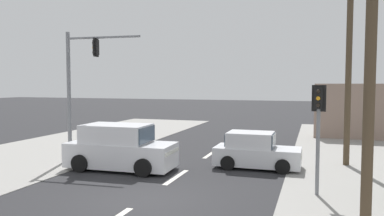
{
  "coord_description": "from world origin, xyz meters",
  "views": [
    {
      "loc": [
        4.99,
        -10.31,
        3.6
      ],
      "look_at": [
        0.31,
        4.0,
        2.62
      ],
      "focal_mm": 35.0,
      "sensor_mm": 36.0,
      "label": 1
    }
  ],
  "objects_px": {
    "hatchback_receding_far": "(256,151)",
    "suv_crossing_left": "(120,148)",
    "utility_pole_midground_right": "(349,44)",
    "traffic_signal_mast": "(79,79)",
    "utility_pole_foreground_right": "(365,27)",
    "pedestal_signal_right_kerb": "(318,121)"
  },
  "relations": [
    {
      "from": "utility_pole_midground_right",
      "to": "hatchback_receding_far",
      "type": "xyz_separation_m",
      "value": [
        -3.73,
        -1.71,
        -4.59
      ]
    },
    {
      "from": "utility_pole_foreground_right",
      "to": "pedestal_signal_right_kerb",
      "type": "xyz_separation_m",
      "value": [
        -0.95,
        2.88,
        -2.5
      ]
    },
    {
      "from": "traffic_signal_mast",
      "to": "hatchback_receding_far",
      "type": "bearing_deg",
      "value": 6.67
    },
    {
      "from": "utility_pole_midground_right",
      "to": "traffic_signal_mast",
      "type": "xyz_separation_m",
      "value": [
        -11.83,
        -2.66,
        -1.46
      ]
    },
    {
      "from": "utility_pole_midground_right",
      "to": "hatchback_receding_far",
      "type": "height_order",
      "value": "utility_pole_midground_right"
    },
    {
      "from": "hatchback_receding_far",
      "to": "utility_pole_foreground_right",
      "type": "bearing_deg",
      "value": -61.35
    },
    {
      "from": "utility_pole_foreground_right",
      "to": "suv_crossing_left",
      "type": "xyz_separation_m",
      "value": [
        -8.8,
        4.22,
        -4.04
      ]
    },
    {
      "from": "traffic_signal_mast",
      "to": "suv_crossing_left",
      "type": "xyz_separation_m",
      "value": [
        2.72,
        -1.11,
        -2.95
      ]
    },
    {
      "from": "utility_pole_midground_right",
      "to": "traffic_signal_mast",
      "type": "relative_size",
      "value": 1.68
    },
    {
      "from": "hatchback_receding_far",
      "to": "suv_crossing_left",
      "type": "xyz_separation_m",
      "value": [
        -5.37,
        -2.06,
        0.18
      ]
    },
    {
      "from": "traffic_signal_mast",
      "to": "pedestal_signal_right_kerb",
      "type": "height_order",
      "value": "traffic_signal_mast"
    },
    {
      "from": "utility_pole_midground_right",
      "to": "suv_crossing_left",
      "type": "height_order",
      "value": "utility_pole_midground_right"
    },
    {
      "from": "utility_pole_foreground_right",
      "to": "pedestal_signal_right_kerb",
      "type": "height_order",
      "value": "utility_pole_foreground_right"
    },
    {
      "from": "pedestal_signal_right_kerb",
      "to": "suv_crossing_left",
      "type": "relative_size",
      "value": 0.77
    },
    {
      "from": "traffic_signal_mast",
      "to": "pedestal_signal_right_kerb",
      "type": "bearing_deg",
      "value": -13.05
    },
    {
      "from": "suv_crossing_left",
      "to": "traffic_signal_mast",
      "type": "bearing_deg",
      "value": 157.81
    },
    {
      "from": "traffic_signal_mast",
      "to": "suv_crossing_left",
      "type": "height_order",
      "value": "traffic_signal_mast"
    },
    {
      "from": "pedestal_signal_right_kerb",
      "to": "hatchback_receding_far",
      "type": "distance_m",
      "value": 4.54
    },
    {
      "from": "suv_crossing_left",
      "to": "pedestal_signal_right_kerb",
      "type": "bearing_deg",
      "value": -9.69
    },
    {
      "from": "pedestal_signal_right_kerb",
      "to": "suv_crossing_left",
      "type": "xyz_separation_m",
      "value": [
        -7.85,
        1.34,
        -1.53
      ]
    },
    {
      "from": "pedestal_signal_right_kerb",
      "to": "suv_crossing_left",
      "type": "bearing_deg",
      "value": 170.31
    },
    {
      "from": "utility_pole_foreground_right",
      "to": "utility_pole_midground_right",
      "type": "bearing_deg",
      "value": 87.8
    }
  ]
}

